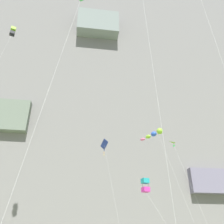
# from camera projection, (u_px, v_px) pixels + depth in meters

# --- Properties ---
(cliff_face) EXTENTS (180.00, 24.05, 83.13)m
(cliff_face) POSITION_uv_depth(u_px,v_px,m) (93.00, 93.00, 72.19)
(cliff_face) COLOR slate
(cliff_face) RESTS_ON ground
(kite_delta_upper_right) EXTENTS (2.50, 4.92, 15.40)m
(kite_delta_upper_right) POSITION_uv_depth(u_px,v_px,m) (178.00, 150.00, 35.92)
(kite_delta_upper_right) COLOR #8CCC33
(kite_delta_upper_right) RESTS_ON ground
(kite_windsock_front_field) EXTENTS (4.85, 9.27, 18.84)m
(kite_windsock_front_field) POSITION_uv_depth(u_px,v_px,m) (154.00, 134.00, 40.16)
(kite_windsock_front_field) COLOR #8CCC33
(kite_windsock_front_field) RESTS_ON ground
(kite_box_low_center) EXTENTS (2.70, 5.64, 32.58)m
(kite_box_low_center) POSITION_uv_depth(u_px,v_px,m) (12.00, 32.00, 38.39)
(kite_box_low_center) COLOR #8CCC33
(kite_box_low_center) RESTS_ON ground
(kite_diamond_far_right) EXTENTS (2.99, 5.97, 17.82)m
(kite_diamond_far_right) POSITION_uv_depth(u_px,v_px,m) (105.00, 147.00, 40.39)
(kite_diamond_far_right) COLOR navy
(kite_diamond_far_right) RESTS_ON ground
(kite_box_far_left) EXTENTS (2.93, 5.26, 8.48)m
(kite_box_far_left) POSITION_uv_depth(u_px,v_px,m) (145.00, 185.00, 26.41)
(kite_box_far_left) COLOR teal
(kite_box_far_left) RESTS_ON ground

